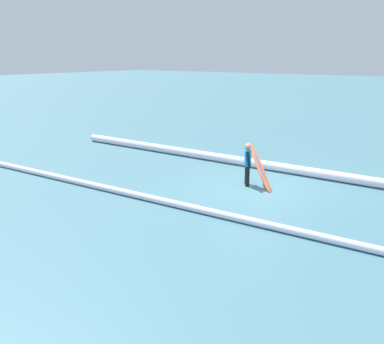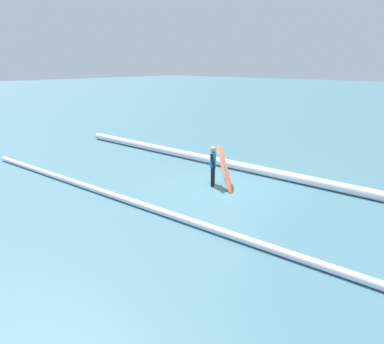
# 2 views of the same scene
# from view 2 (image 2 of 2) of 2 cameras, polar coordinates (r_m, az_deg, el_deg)

# --- Properties ---
(ground_plane) EXTENTS (176.39, 176.39, 0.00)m
(ground_plane) POSITION_cam_2_polar(r_m,az_deg,el_deg) (12.91, 4.23, -2.54)
(ground_plane) COLOR #44717F
(surfer) EXTENTS (0.36, 0.60, 1.46)m
(surfer) POSITION_cam_2_polar(r_m,az_deg,el_deg) (12.96, 3.37, 1.34)
(surfer) COLOR black
(surfer) RESTS_ON ground_plane
(surfboard) EXTENTS (1.58, 1.34, 1.35)m
(surfboard) POSITION_cam_2_polar(r_m,az_deg,el_deg) (12.99, 5.19, 0.59)
(surfboard) COLOR #E55926
(surfboard) RESTS_ON ground_plane
(wave_crest_foreground) EXTENTS (20.85, 0.63, 0.35)m
(wave_crest_foreground) POSITION_cam_2_polar(r_m,az_deg,el_deg) (14.85, 9.13, 0.60)
(wave_crest_foreground) COLOR white
(wave_crest_foreground) RESTS_ON ground_plane
(wave_crest_midground) EXTENTS (17.22, 1.07, 0.20)m
(wave_crest_midground) POSITION_cam_2_polar(r_m,az_deg,el_deg) (11.50, -9.46, -4.70)
(wave_crest_midground) COLOR white
(wave_crest_midground) RESTS_ON ground_plane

